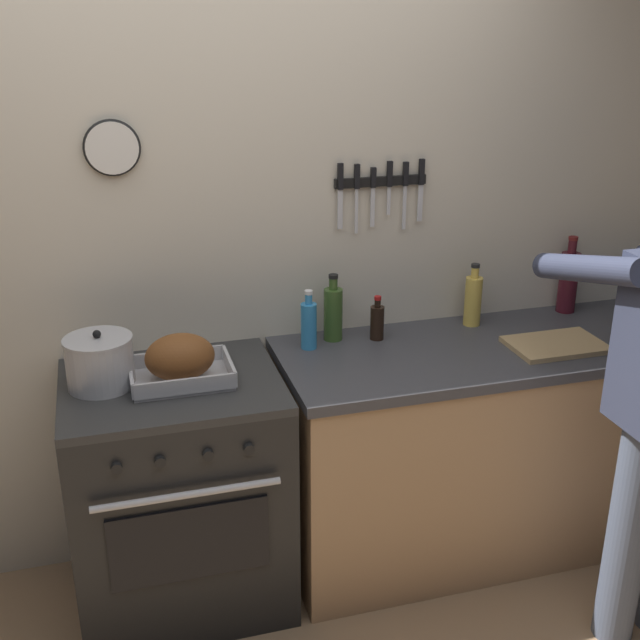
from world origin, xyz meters
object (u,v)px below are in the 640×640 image
(bottle_dish_soap, at_px, (309,324))
(bottle_olive_oil, at_px, (333,313))
(bottle_soy_sauce, at_px, (377,322))
(bottle_wine_red, at_px, (568,280))
(stove, at_px, (179,492))
(roasting_pan, at_px, (180,361))
(stock_pot, at_px, (100,362))
(bottle_cooking_oil, at_px, (473,300))
(cutting_board, at_px, (556,345))

(bottle_dish_soap, bearing_deg, bottle_olive_oil, 26.54)
(bottle_soy_sauce, bearing_deg, bottle_wine_red, 4.46)
(stove, relative_size, bottle_dish_soap, 3.88)
(roasting_pan, height_order, stock_pot, stock_pot)
(roasting_pan, distance_m, bottle_cooking_oil, 1.23)
(stock_pot, bearing_deg, bottle_cooking_oil, 6.60)
(stove, relative_size, bottle_cooking_oil, 3.46)
(bottle_olive_oil, height_order, bottle_soy_sauce, bottle_olive_oil)
(stock_pot, distance_m, bottle_soy_sauce, 1.06)
(bottle_dish_soap, relative_size, bottle_soy_sauce, 1.31)
(bottle_cooking_oil, bearing_deg, stove, -170.48)
(bottle_olive_oil, height_order, bottle_cooking_oil, bottle_olive_oil)
(roasting_pan, distance_m, cutting_board, 1.42)
(bottle_soy_sauce, bearing_deg, cutting_board, -23.15)
(bottle_olive_oil, bearing_deg, stove, -161.71)
(roasting_pan, height_order, bottle_wine_red, bottle_wine_red)
(roasting_pan, height_order, bottle_dish_soap, bottle_dish_soap)
(stock_pot, height_order, cutting_board, stock_pot)
(bottle_dish_soap, xyz_separation_m, bottle_soy_sauce, (0.28, 0.01, -0.02))
(bottle_wine_red, bearing_deg, stove, -171.98)
(cutting_board, relative_size, bottle_wine_red, 1.09)
(bottle_dish_soap, bearing_deg, stock_pot, -171.04)
(cutting_board, distance_m, bottle_soy_sauce, 0.69)
(stock_pot, xyz_separation_m, bottle_dish_soap, (0.77, 0.12, 0.01))
(bottle_wine_red, xyz_separation_m, bottle_cooking_oil, (-0.46, -0.03, -0.03))
(bottle_soy_sauce, bearing_deg, roasting_pan, -167.41)
(stove, xyz_separation_m, stock_pot, (-0.23, 0.04, 0.54))
(bottle_olive_oil, relative_size, bottle_cooking_oil, 1.02)
(cutting_board, height_order, bottle_cooking_oil, bottle_cooking_oil)
(bottle_cooking_oil, bearing_deg, bottle_dish_soap, -175.99)
(roasting_pan, bearing_deg, bottle_olive_oil, 19.61)
(roasting_pan, bearing_deg, bottle_dish_soap, 17.96)
(stove, relative_size, stock_pot, 3.86)
(stove, height_order, bottle_olive_oil, bottle_olive_oil)
(cutting_board, distance_m, bottle_olive_oil, 0.87)
(cutting_board, distance_m, bottle_wine_red, 0.44)
(bottle_dish_soap, height_order, bottle_cooking_oil, bottle_cooking_oil)
(bottle_wine_red, relative_size, bottle_dish_soap, 1.42)
(stock_pot, bearing_deg, bottle_dish_soap, 8.96)
(stove, xyz_separation_m, bottle_dish_soap, (0.54, 0.16, 0.55))
(stove, bearing_deg, bottle_dish_soap, 16.44)
(bottle_wine_red, bearing_deg, bottle_soy_sauce, -175.54)
(bottle_wine_red, bearing_deg, roasting_pan, -171.68)
(cutting_board, height_order, bottle_dish_soap, bottle_dish_soap)
(cutting_board, bearing_deg, bottle_soy_sauce, 156.85)
(roasting_pan, height_order, bottle_olive_oil, bottle_olive_oil)
(cutting_board, relative_size, bottle_cooking_oil, 1.38)
(cutting_board, xyz_separation_m, bottle_dish_soap, (-0.91, 0.26, 0.09))
(bottle_wine_red, bearing_deg, bottle_dish_soap, -176.04)
(stove, relative_size, bottle_wine_red, 2.73)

